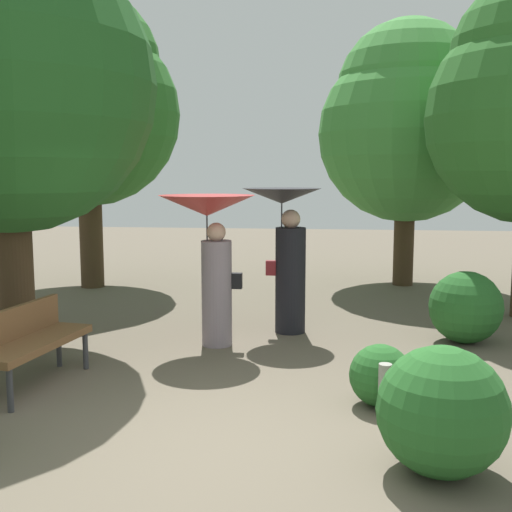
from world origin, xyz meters
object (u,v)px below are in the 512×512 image
object	(u,v)px
person_left	(211,236)
tree_near_right	(408,120)
park_bench	(29,338)
tree_near_left	(86,98)
person_right	(286,239)
tree_mid_left	(5,60)
path_marker_post	(385,391)

from	to	relation	value
person_left	tree_near_right	xyz separation A→B (m)	(2.96, 4.76, 1.81)
park_bench	tree_near_left	distance (m)	6.58
person_left	tree_near_left	xyz separation A→B (m)	(-3.08, 3.84, 2.19)
person_right	tree_mid_left	world-z (taller)	tree_mid_left
tree_mid_left	person_left	bearing A→B (deg)	12.84
person_left	tree_near_right	bearing A→B (deg)	-39.63
person_left	path_marker_post	xyz separation A→B (m)	(2.01, -2.20, -1.16)
person_right	path_marker_post	distance (m)	3.34
tree_near_left	tree_near_right	world-z (taller)	tree_near_left
tree_near_left	path_marker_post	size ratio (longest dim) A/B	11.17
park_bench	tree_mid_left	bearing A→B (deg)	40.02
park_bench	path_marker_post	size ratio (longest dim) A/B	3.10
park_bench	tree_mid_left	world-z (taller)	tree_mid_left
tree_mid_left	tree_near_left	bearing A→B (deg)	99.63
park_bench	path_marker_post	xyz separation A→B (m)	(3.58, -0.43, -0.26)
park_bench	tree_near_right	distance (m)	8.40
tree_near_right	path_marker_post	bearing A→B (deg)	-97.78
path_marker_post	park_bench	bearing A→B (deg)	173.16
person_right	tree_near_left	xyz separation A→B (m)	(-3.99, 3.06, 2.30)
tree_near_left	tree_near_right	size ratio (longest dim) A/B	1.10
tree_near_right	person_right	bearing A→B (deg)	-117.22
tree_mid_left	path_marker_post	distance (m)	5.69
person_right	tree_mid_left	bearing A→B (deg)	104.16
person_left	person_right	bearing A→B (deg)	-57.25
person_right	tree_near_right	distance (m)	4.87
person_left	tree_near_left	bearing A→B (deg)	30.98
tree_near_left	path_marker_post	world-z (taller)	tree_near_left
tree_near_left	tree_mid_left	distance (m)	4.44
person_left	park_bench	size ratio (longest dim) A/B	1.24
person_left	person_right	xyz separation A→B (m)	(0.91, 0.78, -0.11)
person_right	tree_mid_left	size ratio (longest dim) A/B	0.36
tree_near_right	path_marker_post	distance (m)	7.63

